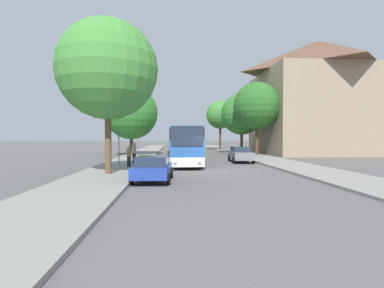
{
  "coord_description": "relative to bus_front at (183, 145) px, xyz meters",
  "views": [
    {
      "loc": [
        -2.86,
        -21.1,
        2.46
      ],
      "look_at": [
        -0.72,
        10.98,
        1.68
      ],
      "focal_mm": 28.0,
      "sensor_mm": 36.0,
      "label": 1
    }
  ],
  "objects": [
    {
      "name": "ground_plane",
      "position": [
        1.84,
        -5.67,
        -1.74
      ],
      "size": [
        300.0,
        300.0,
        0.0
      ],
      "primitive_type": "plane",
      "color": "#565454",
      "rests_on": "ground"
    },
    {
      "name": "sidewalk_left",
      "position": [
        -5.16,
        -5.67,
        -1.67
      ],
      "size": [
        4.0,
        120.0,
        0.15
      ],
      "primitive_type": "cube",
      "color": "gray",
      "rests_on": "ground_plane"
    },
    {
      "name": "sidewalk_right",
      "position": [
        8.84,
        -5.67,
        -1.67
      ],
      "size": [
        4.0,
        120.0,
        0.15
      ],
      "primitive_type": "cube",
      "color": "gray",
      "rests_on": "ground_plane"
    },
    {
      "name": "building_right_background",
      "position": [
        20.01,
        15.26,
        6.41
      ],
      "size": [
        16.11,
        15.5,
        16.31
      ],
      "color": "gray",
      "rests_on": "ground_plane"
    },
    {
      "name": "bus_front",
      "position": [
        0.0,
        0.0,
        0.0
      ],
      "size": [
        2.92,
        11.09,
        3.25
      ],
      "rotation": [
        0.0,
        0.0,
        0.01
      ],
      "color": "silver",
      "rests_on": "ground_plane"
    },
    {
      "name": "bus_middle",
      "position": [
        0.14,
        14.19,
        -0.02
      ],
      "size": [
        2.85,
        11.12,
        3.23
      ],
      "rotation": [
        0.0,
        0.0,
        0.01
      ],
      "color": "#2D519E",
      "rests_on": "ground_plane"
    },
    {
      "name": "bus_rear",
      "position": [
        0.43,
        29.62,
        0.12
      ],
      "size": [
        2.89,
        11.6,
        3.49
      ],
      "rotation": [
        0.0,
        0.0,
        -0.02
      ],
      "color": "#2D2D2D",
      "rests_on": "ground_plane"
    },
    {
      "name": "parked_car_left_curb",
      "position": [
        -2.09,
        -10.18,
        -1.01
      ],
      "size": [
        2.25,
        4.22,
        1.4
      ],
      "rotation": [
        0.0,
        0.0,
        -0.06
      ],
      "color": "#233D9E",
      "rests_on": "ground_plane"
    },
    {
      "name": "parked_car_right_near",
      "position": [
        5.58,
        1.61,
        -0.96
      ],
      "size": [
        2.17,
        4.53,
        1.5
      ],
      "rotation": [
        0.0,
        0.0,
        3.1
      ],
      "color": "slate",
      "rests_on": "ground_plane"
    },
    {
      "name": "bus_stop_sign",
      "position": [
        -5.15,
        -3.21,
        0.13
      ],
      "size": [
        0.08,
        0.45,
        2.8
      ],
      "color": "gray",
      "rests_on": "sidewalk_left"
    },
    {
      "name": "pedestrian_waiting_near",
      "position": [
        -4.34,
        -3.49,
        -0.77
      ],
      "size": [
        0.36,
        0.36,
        1.63
      ],
      "rotation": [
        0.0,
        0.0,
        1.39
      ],
      "color": "#23232D",
      "rests_on": "sidewalk_left"
    },
    {
      "name": "pedestrian_waiting_far",
      "position": [
        -4.27,
        -0.85,
        -0.65
      ],
      "size": [
        0.36,
        0.36,
        1.85
      ],
      "rotation": [
        0.0,
        0.0,
        4.54
      ],
      "color": "#23232D",
      "rests_on": "sidewalk_left"
    },
    {
      "name": "tree_left_near",
      "position": [
        -5.03,
        -7.68,
        4.91
      ],
      "size": [
        6.26,
        6.26,
        9.65
      ],
      "color": "brown",
      "rests_on": "sidewalk_left"
    },
    {
      "name": "tree_left_far",
      "position": [
        -6.25,
        12.17,
        3.75
      ],
      "size": [
        6.77,
        6.77,
        8.74
      ],
      "color": "#47331E",
      "rests_on": "sidewalk_left"
    },
    {
      "name": "tree_right_near",
      "position": [
        7.75,
        27.3,
        4.7
      ],
      "size": [
        5.11,
        5.11,
        8.87
      ],
      "color": "#47331E",
      "rests_on": "sidewalk_right"
    },
    {
      "name": "tree_right_mid",
      "position": [
        8.9,
        15.36,
        3.94
      ],
      "size": [
        5.9,
        5.9,
        8.49
      ],
      "color": "#47331E",
      "rests_on": "sidewalk_right"
    },
    {
      "name": "tree_right_far",
      "position": [
        9.84,
        10.87,
        4.67
      ],
      "size": [
        6.03,
        6.03,
        9.29
      ],
      "color": "#47331E",
      "rests_on": "sidewalk_right"
    }
  ]
}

